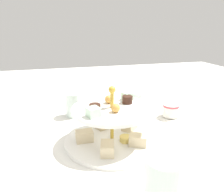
# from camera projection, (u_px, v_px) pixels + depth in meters

# --- Properties ---
(ground_plane) EXTENTS (2.40, 2.40, 0.00)m
(ground_plane) POSITION_uv_depth(u_px,v_px,m) (112.00, 141.00, 0.63)
(ground_plane) COLOR silver
(tiered_serving_stand) EXTENTS (0.27, 0.27, 0.17)m
(tiered_serving_stand) POSITION_uv_depth(u_px,v_px,m) (112.00, 127.00, 0.61)
(tiered_serving_stand) COLOR white
(tiered_serving_stand) RESTS_ON ground_plane
(water_glass_tall_right) EXTENTS (0.07, 0.07, 0.11)m
(water_glass_tall_right) POSITION_uv_depth(u_px,v_px,m) (163.00, 186.00, 0.37)
(water_glass_tall_right) COLOR silver
(water_glass_tall_right) RESTS_ON ground_plane
(water_glass_short_left) EXTENTS (0.06, 0.06, 0.08)m
(water_glass_short_left) POSITION_uv_depth(u_px,v_px,m) (135.00, 101.00, 0.85)
(water_glass_short_left) COLOR silver
(water_glass_short_left) RESTS_ON ground_plane
(teacup_with_saucer) EXTENTS (0.09, 0.09, 0.05)m
(teacup_with_saucer) POSITION_uv_depth(u_px,v_px,m) (170.00, 111.00, 0.78)
(teacup_with_saucer) COLOR white
(teacup_with_saucer) RESTS_ON ground_plane
(butter_knife_right) EXTENTS (0.06, 0.17, 0.00)m
(butter_knife_right) POSITION_uv_depth(u_px,v_px,m) (224.00, 148.00, 0.59)
(butter_knife_right) COLOR silver
(butter_knife_right) RESTS_ON ground_plane
(water_glass_mid_back) EXTENTS (0.06, 0.06, 0.09)m
(water_glass_mid_back) POSITION_uv_depth(u_px,v_px,m) (74.00, 105.00, 0.79)
(water_glass_mid_back) COLOR silver
(water_glass_mid_back) RESTS_ON ground_plane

